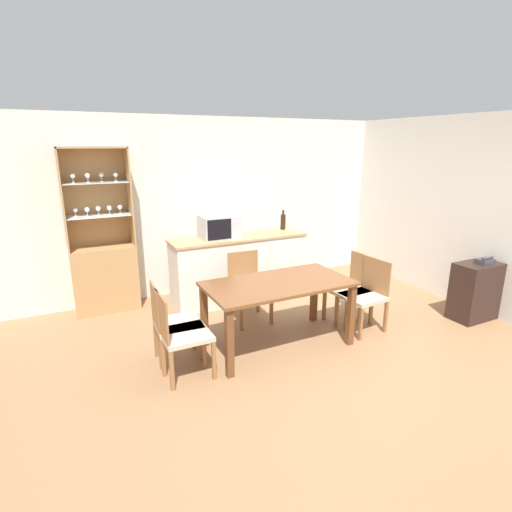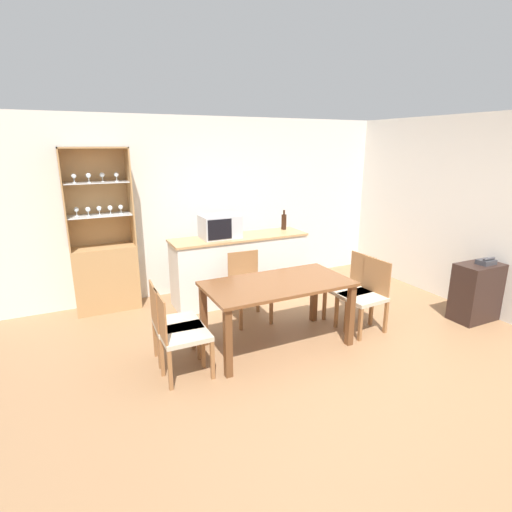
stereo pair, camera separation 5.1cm
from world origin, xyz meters
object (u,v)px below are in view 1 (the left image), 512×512
object	(u,v)px
dining_chair_side_right_near	(365,295)
microwave	(219,227)
dining_chair_side_left_near	(181,334)
telephone	(485,261)
display_cabinet	(104,266)
side_cabinet	(475,291)
dining_table	(278,291)
dining_chair_side_left_far	(174,324)
dining_chair_side_right_far	(351,288)
dining_chair_head_far	(248,287)
wine_bottle	(283,221)

from	to	relation	value
dining_chair_side_right_near	microwave	bearing A→B (deg)	33.27
dining_chair_side_left_near	telephone	bearing A→B (deg)	83.51
dining_chair_side_left_near	telephone	xyz separation A→B (m)	(3.76, -0.42, 0.33)
display_cabinet	side_cabinet	bearing A→B (deg)	-30.27
microwave	dining_table	bearing A→B (deg)	-86.70
display_cabinet	dining_chair_side_left_far	size ratio (longest dim) A/B	2.49
dining_chair_side_left_far	microwave	bearing A→B (deg)	145.47
dining_table	dining_chair_side_right_far	size ratio (longest dim) A/B	1.84
dining_chair_side_right_far	dining_chair_side_left_far	distance (m)	2.25
display_cabinet	dining_chair_side_right_far	size ratio (longest dim) A/B	2.49
dining_table	dining_chair_head_far	size ratio (longest dim) A/B	1.84
dining_chair_side_left_near	telephone	world-z (taller)	dining_chair_side_left_near
dining_chair_side_right_near	dining_chair_side_left_near	world-z (taller)	same
dining_chair_side_right_far	dining_chair_side_left_near	world-z (taller)	same
dining_table	telephone	bearing A→B (deg)	-11.77
dining_chair_side_left_near	telephone	distance (m)	3.80
microwave	display_cabinet	bearing A→B (deg)	163.51
dining_chair_side_left_far	telephone	size ratio (longest dim) A/B	4.00
dining_chair_head_far	wine_bottle	bearing A→B (deg)	-137.97
dining_table	wine_bottle	size ratio (longest dim) A/B	5.38
dining_chair_side_right_far	telephone	bearing A→B (deg)	-118.12
dining_table	telephone	size ratio (longest dim) A/B	7.34
dining_chair_head_far	dining_chair_side_right_near	distance (m)	1.42
display_cabinet	dining_chair_side_left_near	world-z (taller)	display_cabinet
display_cabinet	dining_chair_head_far	world-z (taller)	display_cabinet
dining_chair_side_left_near	microwave	size ratio (longest dim) A/B	1.65
microwave	telephone	distance (m)	3.40
dining_chair_head_far	wine_bottle	xyz separation A→B (m)	(0.97, 0.81, 0.61)
dining_chair_side_right_far	telephone	distance (m)	1.68
dining_chair_head_far	telephone	size ratio (longest dim) A/B	4.00
dining_chair_side_left_far	dining_chair_side_right_far	bearing A→B (deg)	93.23
dining_chair_side_left_near	side_cabinet	bearing A→B (deg)	83.98
dining_chair_head_far	dining_chair_side_left_near	size ratio (longest dim) A/B	1.00
dining_chair_head_far	dining_chair_side_left_near	distance (m)	1.43
display_cabinet	dining_chair_side_right_far	xyz separation A→B (m)	(2.69, -1.78, -0.17)
microwave	telephone	xyz separation A→B (m)	(2.72, -2.02, -0.31)
display_cabinet	telephone	world-z (taller)	display_cabinet
dining_chair_side_left_near	microwave	bearing A→B (deg)	146.83
display_cabinet	telephone	size ratio (longest dim) A/B	9.96
dining_chair_side_right_far	microwave	xyz separation A→B (m)	(-1.21, 1.34, 0.65)
dining_table	dining_chair_side_left_far	xyz separation A→B (m)	(-1.13, 0.13, -0.19)
dining_chair_side_left_far	wine_bottle	bearing A→B (deg)	127.64
dining_chair_side_right_near	display_cabinet	bearing A→B (deg)	48.97
dining_chair_head_far	dining_chair_side_right_far	xyz separation A→B (m)	(1.12, -0.63, 0.00)
telephone	display_cabinet	bearing A→B (deg)	149.65
dining_chair_side_right_near	wine_bottle	xyz separation A→B (m)	(-0.16, 1.68, 0.61)
display_cabinet	side_cabinet	size ratio (longest dim) A/B	2.89
dining_chair_head_far	dining_chair_side_left_far	size ratio (longest dim) A/B	1.00
dining_chair_side_right_near	dining_chair_side_left_near	bearing A→B (deg)	86.11
dining_chair_head_far	dining_chair_side_right_far	distance (m)	1.29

